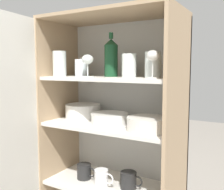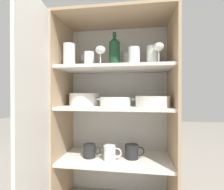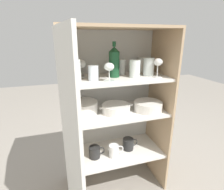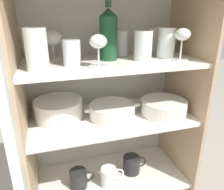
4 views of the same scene
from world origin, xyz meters
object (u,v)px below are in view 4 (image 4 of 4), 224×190
at_px(plate_stack_white, 59,109).
at_px(coffee_mug_primary, 132,164).
at_px(wine_bottle, 108,34).
at_px(casserole_dish, 113,111).
at_px(mixing_bowl_large, 164,107).

height_order(plate_stack_white, coffee_mug_primary, plate_stack_white).
bearing_deg(wine_bottle, plate_stack_white, 170.82).
bearing_deg(wine_bottle, casserole_dish, -64.27).
bearing_deg(coffee_mug_primary, wine_bottle, 173.47).
xyz_separation_m(wine_bottle, mixing_bowl_large, (0.26, -0.06, -0.34)).
distance_m(wine_bottle, coffee_mug_primary, 0.70).
height_order(casserole_dish, coffee_mug_primary, casserole_dish).
height_order(mixing_bowl_large, casserole_dish, mixing_bowl_large).
distance_m(mixing_bowl_large, coffee_mug_primary, 0.38).
bearing_deg(mixing_bowl_large, plate_stack_white, 168.22).
distance_m(wine_bottle, casserole_dish, 0.35).
distance_m(plate_stack_white, coffee_mug_primary, 0.51).
bearing_deg(coffee_mug_primary, casserole_dish, -174.18).
xyz_separation_m(plate_stack_white, casserole_dish, (0.24, -0.06, -0.01)).
bearing_deg(casserole_dish, coffee_mug_primary, 5.82).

